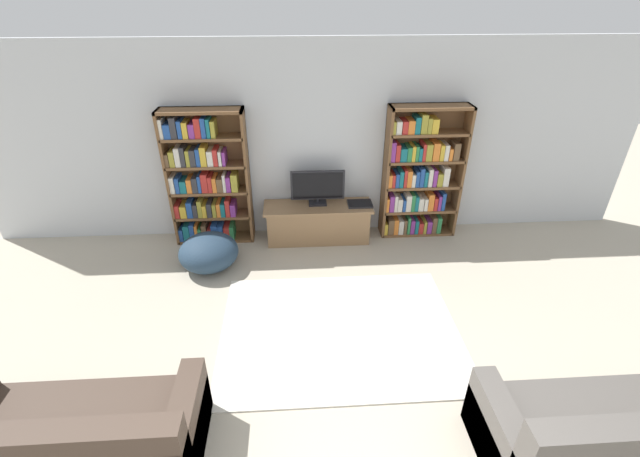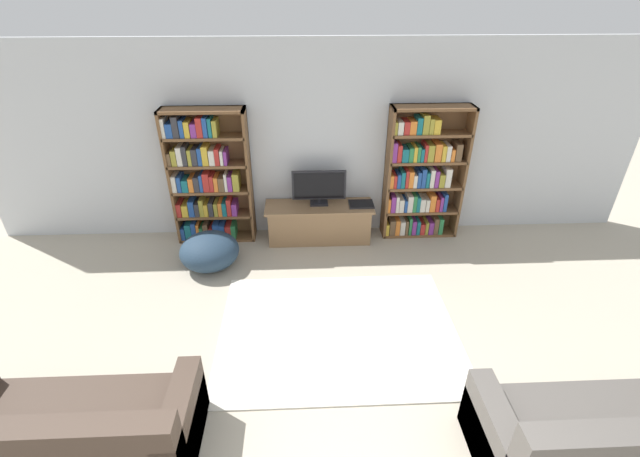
% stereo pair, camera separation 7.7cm
% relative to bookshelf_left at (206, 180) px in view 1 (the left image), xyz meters
% --- Properties ---
extents(wall_back, '(8.80, 0.06, 2.60)m').
position_rel_bookshelf_left_xyz_m(wall_back, '(1.43, 0.18, 0.41)').
color(wall_back, silver).
rests_on(wall_back, ground_plane).
extents(bookshelf_left, '(1.05, 0.30, 1.82)m').
position_rel_bookshelf_left_xyz_m(bookshelf_left, '(0.00, 0.00, 0.00)').
color(bookshelf_left, brown).
rests_on(bookshelf_left, ground_plane).
extents(bookshelf_right, '(1.05, 0.30, 1.82)m').
position_rel_bookshelf_left_xyz_m(bookshelf_right, '(2.85, -0.00, -0.02)').
color(bookshelf_right, brown).
rests_on(bookshelf_right, ground_plane).
extents(tv_stand, '(1.47, 0.47, 0.52)m').
position_rel_bookshelf_left_xyz_m(tv_stand, '(1.47, -0.11, -0.62)').
color(tv_stand, '#8E6B47').
rests_on(tv_stand, ground_plane).
extents(television, '(0.72, 0.16, 0.49)m').
position_rel_bookshelf_left_xyz_m(television, '(1.47, -0.07, -0.11)').
color(television, black).
rests_on(television, tv_stand).
extents(laptop, '(0.33, 0.25, 0.03)m').
position_rel_bookshelf_left_xyz_m(laptop, '(2.04, -0.12, -0.35)').
color(laptop, '#28282D').
rests_on(laptop, tv_stand).
extents(area_rug, '(2.45, 1.83, 0.02)m').
position_rel_bookshelf_left_xyz_m(area_rug, '(1.59, -1.97, -0.88)').
color(area_rug, beige).
rests_on(area_rug, ground_plane).
extents(couch_left_sectional, '(1.79, 0.81, 0.76)m').
position_rel_bookshelf_left_xyz_m(couch_left_sectional, '(-0.48, -3.24, -0.62)').
color(couch_left_sectional, '#423328').
rests_on(couch_left_sectional, ground_plane).
extents(couch_right_sofa, '(1.66, 0.86, 0.89)m').
position_rel_bookshelf_left_xyz_m(couch_right_sofa, '(3.33, -3.51, -0.60)').
color(couch_right_sofa, '#56514C').
rests_on(couch_right_sofa, ground_plane).
extents(beanbag_ottoman, '(0.74, 0.74, 0.43)m').
position_rel_bookshelf_left_xyz_m(beanbag_ottoman, '(0.07, -0.71, -0.67)').
color(beanbag_ottoman, '#23384C').
rests_on(beanbag_ottoman, ground_plane).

